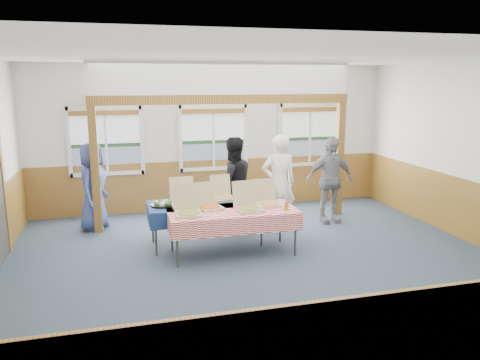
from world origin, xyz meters
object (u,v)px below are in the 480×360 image
woman_white (279,183)px  woman_black (232,184)px  table_left (206,206)px  man_blue (93,186)px  person_grey (330,180)px  table_right (233,213)px

woman_white → woman_black: 0.89m
table_left → man_blue: man_blue is taller
table_left → person_grey: 2.78m
table_right → woman_black: size_ratio=1.27×
table_right → man_blue: man_blue is taller
woman_white → man_blue: woman_white is taller
man_blue → person_grey: 4.68m
woman_black → table_left: bearing=39.0°
woman_black → person_grey: bearing=171.8°
woman_white → person_grey: size_ratio=1.06×
woman_white → woman_black: woman_white is taller
table_right → woman_white: bearing=24.8°
table_right → person_grey: person_grey is taller
table_right → woman_white: woman_white is taller
table_left → man_blue: size_ratio=1.27×
table_right → woman_black: bearing=60.5°
man_blue → woman_black: bearing=-87.0°
table_right → woman_black: (0.31, 1.26, 0.20)m
woman_white → man_blue: (-3.43, 1.01, -0.08)m
man_blue → table_left: bearing=-107.7°
table_left → woman_black: (0.64, 0.70, 0.20)m
table_left → woman_white: bearing=32.7°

